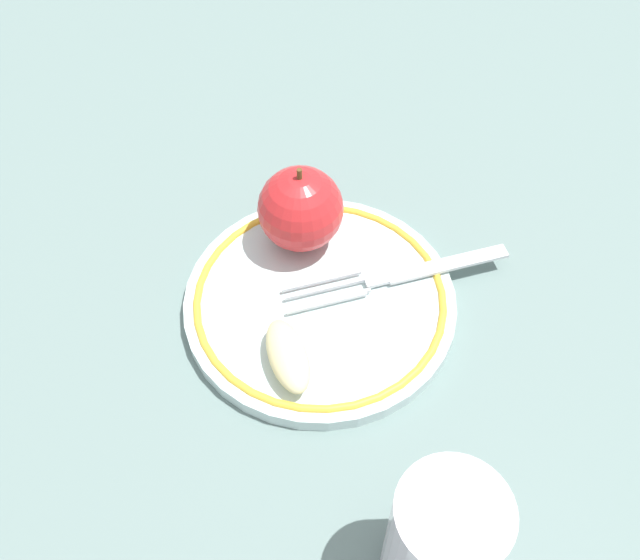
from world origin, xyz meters
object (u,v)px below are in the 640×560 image
(apple_slice_front, at_px, (288,356))
(fork, at_px, (405,274))
(plate, at_px, (320,302))
(apple_red_whole, at_px, (301,209))
(drinking_glass, at_px, (442,543))

(apple_slice_front, distance_m, fork, 0.12)
(plate, xyz_separation_m, apple_red_whole, (-0.05, 0.03, 0.04))
(plate, distance_m, apple_slice_front, 0.07)
(plate, relative_size, apple_slice_front, 3.37)
(plate, bearing_deg, apple_slice_front, -69.21)
(plate, xyz_separation_m, fork, (0.04, 0.06, 0.01))
(plate, distance_m, drinking_glass, 0.21)
(apple_slice_front, relative_size, fork, 0.38)
(plate, xyz_separation_m, drinking_glass, (0.18, -0.10, 0.04))
(plate, height_order, drinking_glass, drinking_glass)
(apple_slice_front, bearing_deg, plate, -38.46)
(apple_red_whole, xyz_separation_m, drinking_glass, (0.23, -0.13, 0.00))
(fork, relative_size, drinking_glass, 1.59)
(plate, distance_m, apple_red_whole, 0.07)
(plate, bearing_deg, apple_red_whole, 146.14)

